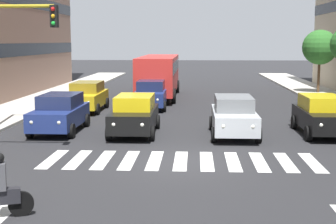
% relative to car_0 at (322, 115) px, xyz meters
% --- Properties ---
extents(ground_plane, '(180.00, 180.00, 0.00)m').
position_rel_car_0_xyz_m(ground_plane, '(6.07, 5.17, -0.89)').
color(ground_plane, '#262628').
extents(crosswalk_markings, '(9.45, 2.80, 0.01)m').
position_rel_car_0_xyz_m(crosswalk_markings, '(6.07, 5.17, -0.88)').
color(crosswalk_markings, silver).
rests_on(crosswalk_markings, ground_plane).
extents(lane_arrow_1, '(0.50, 2.20, 0.01)m').
position_rel_car_0_xyz_m(lane_arrow_1, '(10.22, 10.67, -0.88)').
color(lane_arrow_1, silver).
rests_on(lane_arrow_1, ground_plane).
extents(car_0, '(2.02, 4.44, 1.72)m').
position_rel_car_0_xyz_m(car_0, '(0.00, 0.00, 0.00)').
color(car_0, black).
rests_on(car_0, ground_plane).
extents(car_1, '(2.02, 4.44, 1.72)m').
position_rel_car_0_xyz_m(car_1, '(3.90, 0.49, 0.00)').
color(car_1, '#B2B7BC').
rests_on(car_1, ground_plane).
extents(car_2, '(2.02, 4.44, 1.72)m').
position_rel_car_0_xyz_m(car_2, '(8.26, 0.32, 0.00)').
color(car_2, black).
rests_on(car_2, ground_plane).
extents(car_3, '(2.02, 4.44, 1.72)m').
position_rel_car_0_xyz_m(car_3, '(11.72, -0.02, 0.00)').
color(car_3, navy).
rests_on(car_3, ground_plane).
extents(car_row2_0, '(2.02, 4.44, 1.72)m').
position_rel_car_0_xyz_m(car_row2_0, '(8.29, -8.11, 0.00)').
color(car_row2_0, navy).
rests_on(car_row2_0, ground_plane).
extents(car_row2_1, '(2.02, 4.44, 1.72)m').
position_rel_car_0_xyz_m(car_row2_1, '(11.96, -6.71, 0.00)').
color(car_row2_1, gold).
rests_on(car_row2_1, ground_plane).
extents(bus_behind_traffic, '(2.78, 10.50, 3.00)m').
position_rel_car_0_xyz_m(bus_behind_traffic, '(8.26, -14.20, 0.97)').
color(bus_behind_traffic, red).
rests_on(bus_behind_traffic, ground_plane).
extents(street_lamp_right, '(2.49, 0.28, 6.98)m').
position_rel_car_0_xyz_m(street_lamp_right, '(14.59, -0.84, 3.50)').
color(street_lamp_right, '#4C6B56').
rests_on(street_lamp_right, sidewalk_right).
extents(street_tree_3, '(2.69, 2.69, 4.83)m').
position_rel_car_0_xyz_m(street_tree_3, '(-3.98, -16.97, 2.74)').
color(street_tree_3, '#513823').
rests_on(street_tree_3, sidewalk_left).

